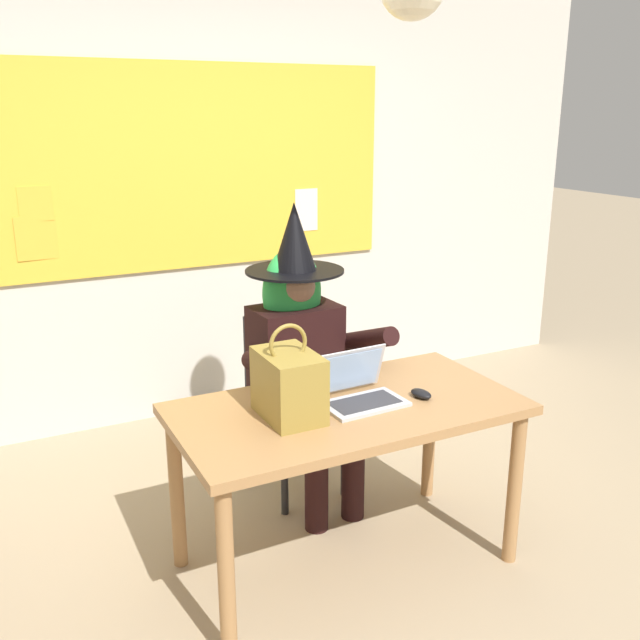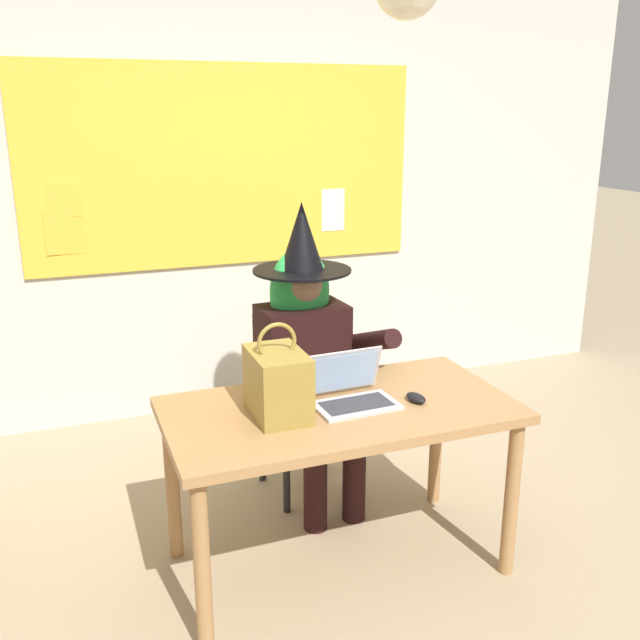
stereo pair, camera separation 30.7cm
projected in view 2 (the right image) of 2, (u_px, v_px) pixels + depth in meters
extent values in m
plane|color=tan|center=(350.00, 575.00, 2.98)|extent=(24.00, 24.00, 0.00)
cube|color=beige|center=(225.00, 201.00, 4.40)|extent=(5.74, 0.10, 2.66)
cube|color=gold|center=(226.00, 166.00, 4.28)|extent=(2.40, 0.02, 1.20)
cube|color=gold|center=(65.00, 200.00, 4.00)|extent=(0.18, 0.00, 0.19)
cube|color=gold|center=(65.00, 233.00, 4.04)|extent=(0.22, 0.01, 0.24)
cube|color=#F4E0C6|center=(333.00, 210.00, 4.60)|extent=(0.16, 0.00, 0.27)
cube|color=#A37547|center=(339.00, 410.00, 2.86)|extent=(1.41, 0.74, 0.04)
cylinder|color=#A37547|center=(202.00, 568.00, 2.47)|extent=(0.06, 0.06, 0.70)
cylinder|color=#A37547|center=(511.00, 499.00, 2.91)|extent=(0.06, 0.06, 0.70)
cylinder|color=#A37547|center=(172.00, 484.00, 3.02)|extent=(0.06, 0.06, 0.70)
cylinder|color=#A37547|center=(436.00, 436.00, 3.46)|extent=(0.06, 0.06, 0.70)
cube|color=black|center=(304.00, 410.00, 3.54)|extent=(0.45, 0.45, 0.04)
cube|color=black|center=(289.00, 353.00, 3.64)|extent=(0.38, 0.07, 0.45)
cylinder|color=#262628|center=(349.00, 459.00, 3.53)|extent=(0.04, 0.04, 0.41)
cylinder|color=#262628|center=(286.00, 473.00, 3.39)|extent=(0.04, 0.04, 0.41)
cylinder|color=#262628|center=(321.00, 432.00, 3.83)|extent=(0.04, 0.04, 0.41)
cylinder|color=#262628|center=(262.00, 444.00, 3.69)|extent=(0.04, 0.04, 0.41)
cylinder|color=black|center=(354.00, 476.00, 3.33)|extent=(0.11, 0.11, 0.45)
cylinder|color=black|center=(315.00, 484.00, 3.25)|extent=(0.11, 0.11, 0.45)
cylinder|color=black|center=(339.00, 412.00, 3.40)|extent=(0.17, 0.43, 0.15)
cylinder|color=black|center=(301.00, 419.00, 3.33)|extent=(0.17, 0.43, 0.15)
cube|color=black|center=(303.00, 356.00, 3.48)|extent=(0.43, 0.28, 0.52)
cylinder|color=black|center=(370.00, 341.00, 3.35)|extent=(0.12, 0.47, 0.24)
cylinder|color=black|center=(271.00, 356.00, 3.15)|extent=(0.12, 0.47, 0.24)
sphere|color=#A37A60|center=(302.00, 286.00, 3.38)|extent=(0.20, 0.20, 0.20)
ellipsoid|color=green|center=(300.00, 292.00, 3.42)|extent=(0.31, 0.24, 0.44)
cylinder|color=black|center=(302.00, 270.00, 3.36)|extent=(0.47, 0.47, 0.01)
cone|color=black|center=(302.00, 236.00, 3.31)|extent=(0.21, 0.21, 0.32)
cube|color=#B7B7BC|center=(356.00, 406.00, 2.83)|extent=(0.34, 0.21, 0.01)
cube|color=#333338|center=(356.00, 404.00, 2.83)|extent=(0.28, 0.16, 0.00)
cube|color=#B7B7BC|center=(343.00, 371.00, 2.92)|extent=(0.33, 0.08, 0.19)
cube|color=#99B7E0|center=(344.00, 372.00, 2.91)|extent=(0.29, 0.07, 0.17)
ellipsoid|color=black|center=(416.00, 398.00, 2.89)|extent=(0.08, 0.11, 0.03)
cube|color=olive|center=(278.00, 384.00, 2.73)|extent=(0.20, 0.30, 0.26)
torus|color=olive|center=(277.00, 342.00, 2.68)|extent=(0.16, 0.02, 0.16)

